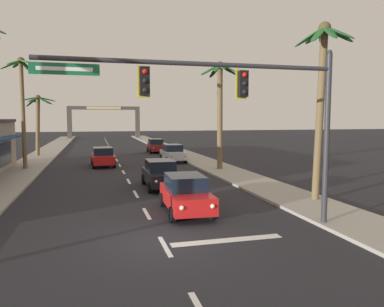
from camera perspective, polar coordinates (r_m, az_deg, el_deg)
ground_plane at (r=13.11m, az=-4.75°, el=-13.26°), size 220.00×220.00×0.00m
sidewalk_right at (r=33.99m, az=2.20°, el=-1.52°), size 3.20×110.00×0.14m
sidewalk_left at (r=32.97m, az=-24.69°, el=-2.24°), size 3.20×110.00×0.14m
lane_markings at (r=32.62m, az=-10.23°, el=-2.01°), size 4.28×88.82×0.01m
traffic_signal_mast at (r=13.39m, az=8.20°, el=8.21°), size 10.67×0.41×6.79m
sedan_lead_at_stop_bar at (r=16.54m, az=-0.97°, el=-6.23°), size 2.08×4.50×1.68m
sedan_third_in_queue at (r=22.43m, az=-4.92°, el=-3.14°), size 1.96×4.46×1.68m
sedan_oncoming_far at (r=33.21m, az=-13.68°, el=-0.48°), size 2.08×4.50×1.68m
sedan_parked_nearest_kerb at (r=45.56m, az=-5.63°, el=1.23°), size 2.01×4.48×1.68m
sedan_parked_mid_kerb at (r=35.79m, az=-2.99°, el=0.09°), size 2.01×4.47×1.68m
palm_left_third at (r=32.72m, az=-24.88°, el=8.73°), size 3.27×3.15×9.06m
palm_left_farthest at (r=43.74m, az=-22.81°, el=5.52°), size 3.73×3.55×6.77m
palm_right_nearest at (r=19.49m, az=19.51°, el=10.47°), size 2.82×3.03×8.89m
palm_right_second at (r=29.69m, az=4.34°, el=8.38°), size 3.18×3.26×8.70m
town_gateway_arch at (r=79.34m, az=-13.48°, el=5.43°), size 14.78×0.90×6.72m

